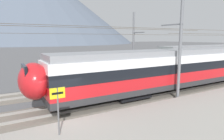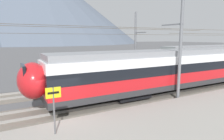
{
  "view_description": "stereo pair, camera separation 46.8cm",
  "coord_description": "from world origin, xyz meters",
  "px_view_note": "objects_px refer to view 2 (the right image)",
  "views": [
    {
      "loc": [
        -3.04,
        -11.06,
        4.86
      ],
      "look_at": [
        5.12,
        3.1,
        2.23
      ],
      "focal_mm": 32.0,
      "sensor_mm": 36.0,
      "label": 1
    },
    {
      "loc": [
        -2.63,
        -11.29,
        4.86
      ],
      "look_at": [
        5.12,
        3.1,
        2.23
      ],
      "focal_mm": 32.0,
      "sensor_mm": 36.0,
      "label": 2
    }
  ],
  "objects_px": {
    "platform_sign": "(54,100)",
    "catenary_mast_far_side": "(136,45)",
    "catenary_mast_mid": "(179,49)",
    "train_near_platform": "(211,64)"
  },
  "relations": [
    {
      "from": "train_near_platform",
      "to": "catenary_mast_far_side",
      "type": "relative_size",
      "value": 0.81
    },
    {
      "from": "train_near_platform",
      "to": "catenary_mast_far_side",
      "type": "bearing_deg",
      "value": 124.67
    },
    {
      "from": "train_near_platform",
      "to": "platform_sign",
      "type": "distance_m",
      "value": 16.86
    },
    {
      "from": "train_near_platform",
      "to": "catenary_mast_mid",
      "type": "relative_size",
      "value": 0.81
    },
    {
      "from": "train_near_platform",
      "to": "catenary_mast_far_side",
      "type": "xyz_separation_m",
      "value": [
        -4.57,
        6.61,
        1.82
      ]
    },
    {
      "from": "catenary_mast_mid",
      "to": "train_near_platform",
      "type": "bearing_deg",
      "value": 15.66
    },
    {
      "from": "platform_sign",
      "to": "catenary_mast_far_side",
      "type": "bearing_deg",
      "value": 41.08
    },
    {
      "from": "catenary_mast_far_side",
      "to": "platform_sign",
      "type": "distance_m",
      "value": 15.87
    },
    {
      "from": "catenary_mast_mid",
      "to": "catenary_mast_far_side",
      "type": "relative_size",
      "value": 1.0
    },
    {
      "from": "train_near_platform",
      "to": "catenary_mast_mid",
      "type": "xyz_separation_m",
      "value": [
        -6.5,
        -1.82,
        1.83
      ]
    }
  ]
}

